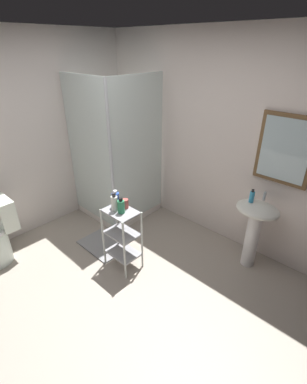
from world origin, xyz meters
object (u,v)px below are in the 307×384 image
shampoo_bottle_blue (116,199)px  bath_mat (103,245)px  storage_cart (122,234)px  shower_stall (118,187)px  hand_soap_bottle (252,197)px  rinse_cup (125,204)px  body_wash_bottle_green (121,206)px  lotion_bottle_white (114,203)px  pedestal_sink (255,222)px

shampoo_bottle_blue → bath_mat: size_ratio=0.32×
storage_cart → bath_mat: (-0.46, 0.04, -0.43)m
shower_stall → hand_soap_bottle: shower_stall is taller
shower_stall → rinse_cup: shower_stall is taller
hand_soap_bottle → bath_mat: (-1.43, -0.96, -0.87)m
shower_stall → bath_mat: (0.43, -0.65, -0.45)m
body_wash_bottle_green → rinse_cup: 0.11m
lotion_bottle_white → pedestal_sink: bearing=43.9°
shower_stall → storage_cart: (0.90, -0.70, -0.03)m
storage_cart → body_wash_bottle_green: 0.38m
lotion_bottle_white → body_wash_bottle_green: bearing=16.3°
lotion_bottle_white → hand_soap_bottle: bearing=45.8°
hand_soap_bottle → body_wash_bottle_green: bearing=-132.5°
storage_cart → shampoo_bottle_blue: bearing=164.6°
pedestal_sink → hand_soap_bottle: 0.31m
shower_stall → lotion_bottle_white: bearing=-40.8°
hand_soap_bottle → rinse_cup: (-0.97, -0.92, -0.08)m
pedestal_sink → shampoo_bottle_blue: 1.53m
shower_stall → hand_soap_bottle: bearing=9.4°
shower_stall → body_wash_bottle_green: shower_stall is taller
pedestal_sink → rinse_cup: (-1.05, -0.93, 0.21)m
hand_soap_bottle → shampoo_bottle_blue: size_ratio=0.77×
hand_soap_bottle → bath_mat: bearing=-146.1°
rinse_cup → bath_mat: rinse_cup is taller
storage_cart → hand_soap_bottle: 1.46m
lotion_bottle_white → body_wash_bottle_green: (0.08, 0.02, -0.02)m
shower_stall → body_wash_bottle_green: 1.22m
shower_stall → rinse_cup: size_ratio=19.53×
shower_stall → bath_mat: 0.90m
body_wash_bottle_green → bath_mat: bearing=173.3°
pedestal_sink → storage_cart: 1.46m
shower_stall → body_wash_bottle_green: (0.93, -0.71, 0.35)m
shower_stall → rinse_cup: bearing=-34.8°
storage_cart → shampoo_bottle_blue: 0.41m
lotion_bottle_white → body_wash_bottle_green: 0.08m
shower_stall → pedestal_sink: shower_stall is taller
pedestal_sink → bath_mat: size_ratio=1.35×
storage_cart → body_wash_bottle_green: body_wash_bottle_green is taller
lotion_bottle_white → rinse_cup: bearing=72.1°
body_wash_bottle_green → lotion_bottle_white: bearing=-163.7°
pedestal_sink → lotion_bottle_white: lotion_bottle_white is taller
pedestal_sink → bath_mat: 1.88m
pedestal_sink → storage_cart: bearing=-135.8°
hand_soap_bottle → shower_stall: bearing=-170.6°
rinse_cup → pedestal_sink: bearing=41.6°
body_wash_bottle_green → rinse_cup: (-0.04, 0.09, -0.03)m
shower_stall → shampoo_bottle_blue: size_ratio=10.32×
hand_soap_bottle → lotion_bottle_white: bearing=-134.2°
storage_cart → hand_soap_bottle: size_ratio=4.95×
hand_soap_bottle → body_wash_bottle_green: (-0.93, -1.02, -0.06)m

